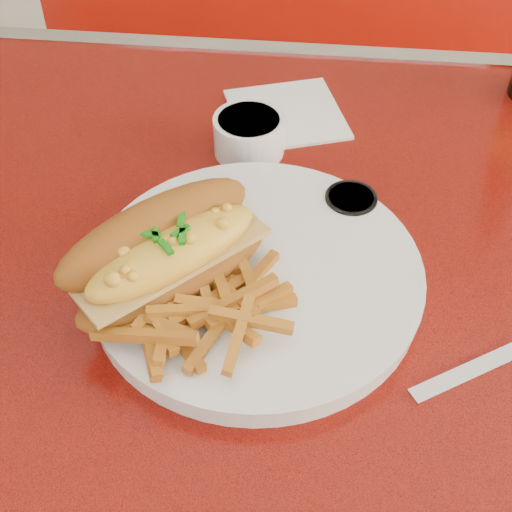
# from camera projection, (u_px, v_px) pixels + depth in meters

# --- Properties ---
(diner_table) EXTENTS (1.23, 0.83, 0.77)m
(diner_table) POSITION_uv_depth(u_px,v_px,m) (272.00, 357.00, 0.81)
(diner_table) COLOR red
(diner_table) RESTS_ON ground
(booth_bench_far) EXTENTS (1.20, 0.51, 0.90)m
(booth_bench_far) POSITION_uv_depth(u_px,v_px,m) (302.00, 150.00, 1.61)
(booth_bench_far) COLOR #A3170A
(booth_bench_far) RESTS_ON ground
(dinner_plate) EXTENTS (0.37, 0.37, 0.02)m
(dinner_plate) POSITION_uv_depth(u_px,v_px,m) (256.00, 276.00, 0.67)
(dinner_plate) COLOR silver
(dinner_plate) RESTS_ON diner_table
(mac_hoagie) EXTENTS (0.21, 0.21, 0.09)m
(mac_hoagie) POSITION_uv_depth(u_px,v_px,m) (167.00, 252.00, 0.62)
(mac_hoagie) COLOR #925017
(mac_hoagie) RESTS_ON dinner_plate
(fries_pile) EXTENTS (0.15, 0.14, 0.04)m
(fries_pile) POSITION_uv_depth(u_px,v_px,m) (194.00, 304.00, 0.61)
(fries_pile) COLOR orange
(fries_pile) RESTS_ON dinner_plate
(fork) EXTENTS (0.02, 0.14, 0.00)m
(fork) POSITION_uv_depth(u_px,v_px,m) (232.00, 262.00, 0.67)
(fork) COLOR silver
(fork) RESTS_ON dinner_plate
(gravy_ramekin) EXTENTS (0.08, 0.08, 0.04)m
(gravy_ramekin) POSITION_uv_depth(u_px,v_px,m) (249.00, 134.00, 0.80)
(gravy_ramekin) COLOR silver
(gravy_ramekin) RESTS_ON diner_table
(sauce_cup_right) EXTENTS (0.07, 0.07, 0.03)m
(sauce_cup_right) POSITION_uv_depth(u_px,v_px,m) (350.00, 205.00, 0.73)
(sauce_cup_right) COLOR black
(sauce_cup_right) RESTS_ON diner_table
(paper_napkin) EXTENTS (0.17, 0.17, 0.00)m
(paper_napkin) POSITION_uv_depth(u_px,v_px,m) (286.00, 114.00, 0.87)
(paper_napkin) COLOR white
(paper_napkin) RESTS_ON diner_table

